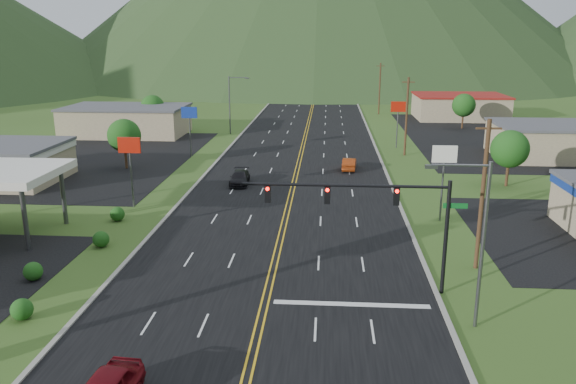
# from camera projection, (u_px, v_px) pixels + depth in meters

# --- Properties ---
(traffic_signal) EXTENTS (13.10, 0.43, 7.00)m
(traffic_signal) POSITION_uv_depth(u_px,v_px,m) (378.00, 207.00, 32.74)
(traffic_signal) COLOR black
(traffic_signal) RESTS_ON ground
(streetlight_east) EXTENTS (3.28, 0.25, 9.00)m
(streetlight_east) POSITION_uv_depth(u_px,v_px,m) (477.00, 235.00, 28.61)
(streetlight_east) COLOR #59595E
(streetlight_east) RESTS_ON ground
(streetlight_west) EXTENTS (3.28, 0.25, 9.00)m
(streetlight_west) POSITION_uv_depth(u_px,v_px,m) (232.00, 101.00, 87.84)
(streetlight_west) COLOR #59595E
(streetlight_west) RESTS_ON ground
(building_west_far) EXTENTS (18.40, 11.40, 4.50)m
(building_west_far) POSITION_uv_depth(u_px,v_px,m) (127.00, 120.00, 87.82)
(building_west_far) COLOR tan
(building_west_far) RESTS_ON ground
(building_east_mid) EXTENTS (14.40, 11.40, 4.30)m
(building_east_mid) POSITION_uv_depth(u_px,v_px,m) (552.00, 141.00, 71.25)
(building_east_mid) COLOR tan
(building_east_mid) RESTS_ON ground
(building_east_far) EXTENTS (16.40, 12.40, 4.50)m
(building_east_far) POSITION_uv_depth(u_px,v_px,m) (459.00, 107.00, 105.13)
(building_east_far) COLOR tan
(building_east_far) RESTS_ON ground
(pole_sign_west_a) EXTENTS (2.00, 0.18, 6.40)m
(pole_sign_west_a) POSITION_uv_depth(u_px,v_px,m) (130.00, 152.00, 49.59)
(pole_sign_west_a) COLOR #59595E
(pole_sign_west_a) RESTS_ON ground
(pole_sign_west_b) EXTENTS (2.00, 0.18, 6.40)m
(pole_sign_west_b) POSITION_uv_depth(u_px,v_px,m) (189.00, 118.00, 70.74)
(pole_sign_west_b) COLOR #59595E
(pole_sign_west_b) RESTS_ON ground
(pole_sign_east_a) EXTENTS (2.00, 0.18, 6.40)m
(pole_sign_east_a) POSITION_uv_depth(u_px,v_px,m) (444.00, 162.00, 45.82)
(pole_sign_east_a) COLOR #59595E
(pole_sign_east_a) RESTS_ON ground
(pole_sign_east_b) EXTENTS (2.00, 0.18, 6.40)m
(pole_sign_east_b) POSITION_uv_depth(u_px,v_px,m) (398.00, 111.00, 76.58)
(pole_sign_east_b) COLOR #59595E
(pole_sign_east_b) RESTS_ON ground
(tree_west_a) EXTENTS (3.84, 3.84, 5.82)m
(tree_west_a) POSITION_uv_depth(u_px,v_px,m) (124.00, 136.00, 64.73)
(tree_west_a) COLOR #382314
(tree_west_a) RESTS_ON ground
(tree_west_b) EXTENTS (3.84, 3.84, 5.82)m
(tree_west_b) POSITION_uv_depth(u_px,v_px,m) (153.00, 107.00, 91.02)
(tree_west_b) COLOR #382314
(tree_west_b) RESTS_ON ground
(tree_east_a) EXTENTS (3.84, 3.84, 5.82)m
(tree_east_a) POSITION_uv_depth(u_px,v_px,m) (510.00, 149.00, 57.05)
(tree_east_a) COLOR #382314
(tree_east_a) RESTS_ON ground
(tree_east_b) EXTENTS (3.84, 3.84, 5.82)m
(tree_east_b) POSITION_uv_depth(u_px,v_px,m) (464.00, 105.00, 93.30)
(tree_east_b) COLOR #382314
(tree_east_b) RESTS_ON ground
(utility_pole_a) EXTENTS (1.60, 0.28, 10.00)m
(utility_pole_a) POSITION_uv_depth(u_px,v_px,m) (483.00, 194.00, 36.16)
(utility_pole_a) COLOR #382314
(utility_pole_a) RESTS_ON ground
(utility_pole_b) EXTENTS (1.60, 0.28, 10.00)m
(utility_pole_b) POSITION_uv_depth(u_px,v_px,m) (407.00, 116.00, 71.72)
(utility_pole_b) COLOR #382314
(utility_pole_b) RESTS_ON ground
(utility_pole_c) EXTENTS (1.60, 0.28, 10.00)m
(utility_pole_c) POSITION_uv_depth(u_px,v_px,m) (380.00, 88.00, 110.16)
(utility_pole_c) COLOR #382314
(utility_pole_c) RESTS_ON ground
(utility_pole_d) EXTENTS (1.60, 0.28, 10.00)m
(utility_pole_d) POSITION_uv_depth(u_px,v_px,m) (367.00, 75.00, 148.60)
(utility_pole_d) COLOR #382314
(utility_pole_d) RESTS_ON ground
(car_dark_mid) EXTENTS (2.11, 4.74, 1.35)m
(car_dark_mid) POSITION_uv_depth(u_px,v_px,m) (240.00, 178.00, 58.49)
(car_dark_mid) COLOR black
(car_dark_mid) RESTS_ON ground
(car_red_far) EXTENTS (1.83, 4.35, 1.40)m
(car_red_far) POSITION_uv_depth(u_px,v_px,m) (349.00, 164.00, 64.84)
(car_red_far) COLOR #8D310F
(car_red_far) RESTS_ON ground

